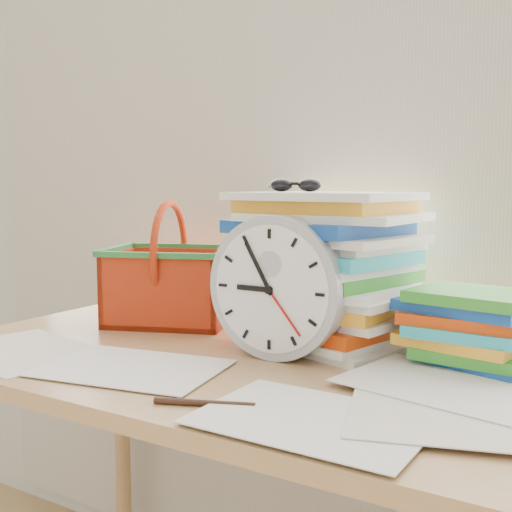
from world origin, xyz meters
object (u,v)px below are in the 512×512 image
Objects in this scene: clock at (277,287)px; basket at (170,263)px; paper_stack at (327,269)px; book_stack at (470,329)px; desk at (261,400)px.

clock is 0.41m from basket.
paper_stack is 1.29× the size of clock.
book_stack is (0.34, 0.12, -0.07)m from clock.
basket is at bearing 153.33° from desk.
desk is 0.31m from paper_stack.
paper_stack reaches higher than clock.
paper_stack is at bearing 79.21° from clock.
clock is at bearing -159.74° from book_stack.
paper_stack is 0.41m from basket.
desk is at bearing -154.63° from book_stack.
paper_stack is 0.32m from book_stack.
paper_stack reaches higher than desk.
book_stack is at bearing -6.07° from paper_stack.
clock is at bearing -100.79° from paper_stack.
book_stack is at bearing 20.26° from clock.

